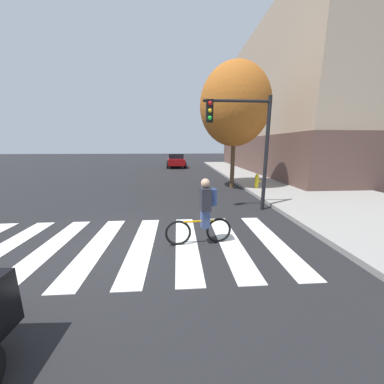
{
  "coord_description": "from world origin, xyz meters",
  "views": [
    {
      "loc": [
        1.71,
        -5.08,
        2.48
      ],
      "look_at": [
        2.2,
        1.96,
        0.92
      ],
      "focal_mm": 19.94,
      "sensor_mm": 36.0,
      "label": 1
    }
  ],
  "objects": [
    {
      "name": "street_tree_near",
      "position": [
        4.91,
        7.12,
        4.61
      ],
      "size": [
        3.83,
        3.83,
        6.82
      ],
      "color": "#4C3823",
      "rests_on": "ground"
    },
    {
      "name": "ground_plane",
      "position": [
        0.0,
        0.0,
        0.0
      ],
      "size": [
        120.0,
        120.0,
        0.0
      ],
      "primitive_type": "plane",
      "color": "black"
    },
    {
      "name": "fire_hydrant",
      "position": [
        6.12,
        6.36,
        0.53
      ],
      "size": [
        0.33,
        0.22,
        0.78
      ],
      "color": "gold",
      "rests_on": "sidewalk"
    },
    {
      "name": "cyclist",
      "position": [
        2.36,
        -0.02,
        0.84
      ],
      "size": [
        1.71,
        0.38,
        1.69
      ],
      "color": "black",
      "rests_on": "ground"
    },
    {
      "name": "sedan_mid",
      "position": [
        1.56,
        19.57,
        0.8
      ],
      "size": [
        2.29,
        4.58,
        1.56
      ],
      "color": "maroon",
      "rests_on": "ground"
    },
    {
      "name": "corner_building",
      "position": [
        16.17,
        15.24,
        6.02
      ],
      "size": [
        15.62,
        20.03,
        12.14
      ],
      "color": "brown",
      "rests_on": "ground"
    },
    {
      "name": "crosswalk_stripes",
      "position": [
        0.24,
        0.0,
        0.01
      ],
      "size": [
        8.42,
        3.58,
        0.01
      ],
      "color": "silver",
      "rests_on": "ground"
    },
    {
      "name": "traffic_light_near",
      "position": [
        4.21,
        2.78,
        2.86
      ],
      "size": [
        2.47,
        0.28,
        4.2
      ],
      "color": "black",
      "rests_on": "ground"
    }
  ]
}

